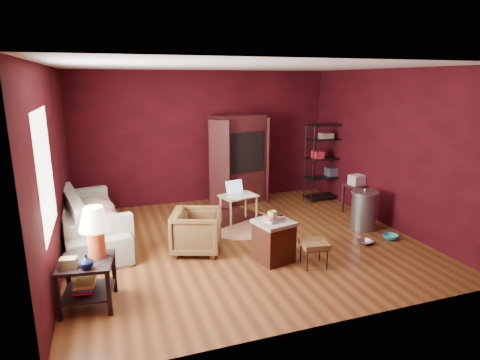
% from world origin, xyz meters
% --- Properties ---
extents(room, '(5.54, 5.04, 2.84)m').
position_xyz_m(room, '(-0.04, -0.01, 1.40)').
color(room, brown).
rests_on(room, ground).
extents(sofa, '(0.94, 2.33, 0.89)m').
position_xyz_m(sofa, '(-2.36, 0.69, 0.44)').
color(sofa, gray).
rests_on(sofa, ground).
extents(armchair, '(0.88, 0.90, 0.74)m').
position_xyz_m(armchair, '(-0.83, -0.15, 0.37)').
color(armchair, black).
rests_on(armchair, ground).
extents(pet_bowl_steel, '(0.25, 0.11, 0.24)m').
position_xyz_m(pet_bowl_steel, '(1.84, -0.76, 0.12)').
color(pet_bowl_steel, '#AAAEB1').
rests_on(pet_bowl_steel, ground).
extents(pet_bowl_turquoise, '(0.27, 0.14, 0.25)m').
position_xyz_m(pet_bowl_turquoise, '(2.35, -0.73, 0.13)').
color(pet_bowl_turquoise, teal).
rests_on(pet_bowl_turquoise, ground).
extents(vase, '(0.19, 0.20, 0.16)m').
position_xyz_m(vase, '(-2.37, -1.44, 0.65)').
color(vase, '#0B1339').
rests_on(vase, side_table).
extents(mug, '(0.13, 0.11, 0.13)m').
position_xyz_m(mug, '(0.12, -0.87, 0.75)').
color(mug, '#CFC265').
rests_on(mug, hamper).
extents(side_table, '(0.68, 0.68, 1.19)m').
position_xyz_m(side_table, '(-2.32, -1.19, 0.71)').
color(side_table, black).
rests_on(side_table, ground).
extents(sofa_cushions, '(1.10, 2.02, 0.80)m').
position_xyz_m(sofa_cushions, '(-2.36, 0.70, 0.39)').
color(sofa_cushions, gray).
rests_on(sofa_cushions, sofa).
extents(hamper, '(0.60, 0.60, 0.71)m').
position_xyz_m(hamper, '(0.17, -0.83, 0.32)').
color(hamper, '#441C0F').
rests_on(hamper, ground).
extents(footstool, '(0.42, 0.42, 0.37)m').
position_xyz_m(footstool, '(0.64, -1.18, 0.32)').
color(footstool, black).
rests_on(footstool, ground).
extents(rug_round, '(1.94, 1.94, 0.01)m').
position_xyz_m(rug_round, '(0.21, 0.76, 0.01)').
color(rug_round, beige).
rests_on(rug_round, ground).
extents(rug_oriental, '(1.46, 1.25, 0.01)m').
position_xyz_m(rug_oriental, '(0.06, 1.20, 0.02)').
color(rug_oriental, '#491313').
rests_on(rug_oriental, ground).
extents(laptop_desk, '(0.73, 0.62, 0.79)m').
position_xyz_m(laptop_desk, '(0.19, 0.84, 0.49)').
color(laptop_desk, '#D1B65F').
rests_on(laptop_desk, ground).
extents(tv_armoire, '(1.45, 0.99, 1.89)m').
position_xyz_m(tv_armoire, '(0.62, 2.10, 0.98)').
color(tv_armoire, '#3E1114').
rests_on(tv_armoire, ground).
extents(wire_shelving, '(0.84, 0.39, 1.69)m').
position_xyz_m(wire_shelving, '(2.48, 1.65, 0.93)').
color(wire_shelving, black).
rests_on(wire_shelving, ground).
extents(small_stand, '(0.46, 0.46, 0.79)m').
position_xyz_m(small_stand, '(2.58, 0.62, 0.59)').
color(small_stand, '#3E1114').
rests_on(small_stand, ground).
extents(trash_can, '(0.50, 0.50, 0.75)m').
position_xyz_m(trash_can, '(2.20, -0.17, 0.35)').
color(trash_can, gray).
rests_on(trash_can, ground).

